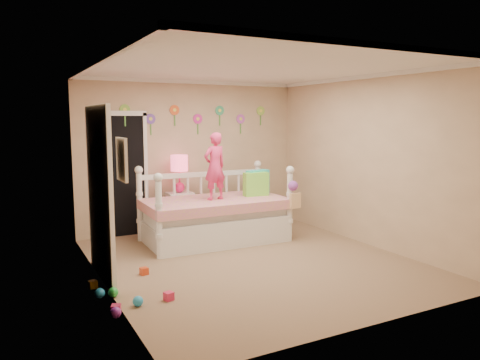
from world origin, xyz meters
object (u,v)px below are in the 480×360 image
daybed (215,203)px  table_lamp (179,168)px  child (215,166)px  nightstand (180,213)px

daybed → table_lamp: table_lamp is taller
daybed → child: child is taller
child → nightstand: size_ratio=1.49×
daybed → nightstand: daybed is taller
child → nightstand: child is taller
daybed → child: 0.60m
child → nightstand: (-0.29, 0.79, -0.85)m
daybed → nightstand: 0.83m
child → daybed: bearing=-118.9°
daybed → nightstand: (-0.32, 0.72, -0.26)m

